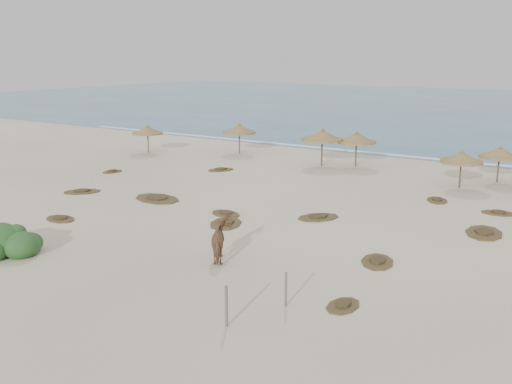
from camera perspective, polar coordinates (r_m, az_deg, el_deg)
ground at (r=26.42m, az=-6.34°, el=-4.43°), size 160.00×160.00×0.00m
ocean at (r=96.03m, az=23.57°, el=7.64°), size 200.00×100.00×0.01m
foam_line at (r=48.77m, az=13.42°, el=3.64°), size 70.00×0.60×0.01m
palapa_0 at (r=49.13m, az=-10.80°, el=6.06°), size 3.25×3.25×2.43m
palapa_1 at (r=47.89m, az=-1.68°, el=6.26°), size 3.67×3.67×2.60m
palapa_2 at (r=42.64m, az=6.64°, el=5.58°), size 3.94×3.94×2.90m
palapa_3 at (r=42.82m, az=10.02°, el=5.30°), size 3.49×3.49×2.71m
palapa_4 at (r=37.50m, az=19.87°, el=3.22°), size 3.05×3.05×2.45m
palapa_5 at (r=40.06m, az=23.20°, el=3.57°), size 3.16×3.16×2.48m
horse at (r=23.11m, az=-3.41°, el=-4.96°), size 1.81×2.02×1.59m
fence_post_near at (r=17.76m, az=-2.98°, el=-11.33°), size 0.12×0.12×1.33m
fence_post_far at (r=19.09m, az=3.00°, el=-9.70°), size 0.10×0.10×1.20m
bush at (r=26.19m, az=-23.93°, el=-4.64°), size 3.22×2.84×1.44m
scrub_0 at (r=36.12m, az=-17.01°, el=0.06°), size 2.55×2.57×0.16m
scrub_1 at (r=33.36m, az=-9.87°, el=-0.63°), size 3.41×2.52×0.16m
scrub_2 at (r=29.82m, az=-3.05°, el=-2.16°), size 2.09×1.65×0.16m
scrub_3 at (r=29.31m, az=6.24°, el=-2.50°), size 2.46×2.69×0.16m
scrub_4 at (r=23.56m, az=12.04°, el=-6.80°), size 1.85×2.29×0.16m
scrub_5 at (r=28.69m, az=21.85°, el=-3.79°), size 2.04×2.79×0.16m
scrub_6 at (r=41.18m, az=-3.54°, el=2.26°), size 2.06×2.36×0.16m
scrub_7 at (r=34.10m, az=17.65°, el=-0.77°), size 1.73×2.05×0.16m
scrub_8 at (r=41.71m, az=-14.18°, el=2.01°), size 1.21×1.67×0.16m
scrub_9 at (r=28.12m, az=-3.06°, el=-3.14°), size 2.37×2.77×0.16m
scrub_10 at (r=32.50m, az=23.09°, el=-1.92°), size 1.93×1.44×0.16m
scrub_11 at (r=30.51m, az=-18.98°, el=-2.53°), size 1.93×1.37×0.16m
scrub_12 at (r=19.46m, az=8.69°, el=-11.14°), size 1.06×1.56×0.16m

